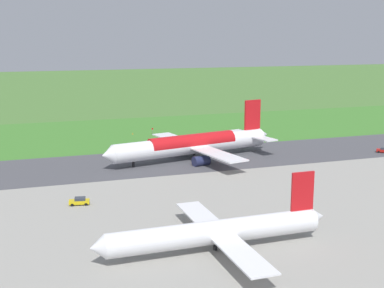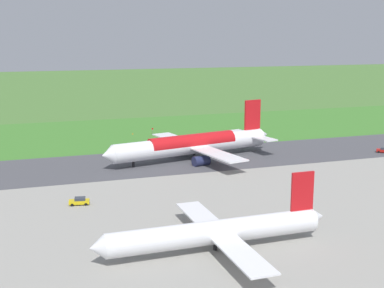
{
  "view_description": "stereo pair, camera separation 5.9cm",
  "coord_description": "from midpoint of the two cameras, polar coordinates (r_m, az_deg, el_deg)",
  "views": [
    {
      "loc": [
        42.61,
        137.43,
        34.85
      ],
      "look_at": [
        -3.06,
        0.0,
        4.5
      ],
      "focal_mm": 48.74,
      "sensor_mm": 36.0,
      "label": 1
    },
    {
      "loc": [
        42.55,
        137.44,
        34.85
      ],
      "look_at": [
        -3.06,
        0.0,
        4.5
      ],
      "focal_mm": 48.74,
      "sensor_mm": 36.0,
      "label": 2
    }
  ],
  "objects": [
    {
      "name": "airliner_main",
      "position": [
        148.18,
        0.12,
        -0.04
      ],
      "size": [
        53.77,
        44.3,
        15.88
      ],
      "color": "white",
      "rests_on": "ground"
    },
    {
      "name": "runway_asphalt",
      "position": [
        148.03,
        -1.14,
        -1.77
      ],
      "size": [
        600.0,
        30.05,
        0.06
      ],
      "primitive_type": "cube",
      "color": "#47474C",
      "rests_on": "ground"
    },
    {
      "name": "no_stopping_sign",
      "position": [
        186.41,
        -4.36,
        1.47
      ],
      "size": [
        0.6,
        0.1,
        2.38
      ],
      "color": "slate",
      "rests_on": "ground"
    },
    {
      "name": "apron_concrete",
      "position": [
        98.93,
        8.52,
        -8.91
      ],
      "size": [
        440.0,
        110.0,
        0.05
      ],
      "primitive_type": "cube",
      "color": "gray",
      "rests_on": "ground"
    },
    {
      "name": "service_car_followme",
      "position": [
        167.37,
        20.26,
        -0.63
      ],
      "size": [
        4.35,
        4.11,
        1.62
      ],
      "color": "#B21914",
      "rests_on": "ground"
    },
    {
      "name": "airliner_parked_mid",
      "position": [
        86.68,
        2.71,
        -9.54
      ],
      "size": [
        41.01,
        33.47,
        12.0
      ],
      "color": "white",
      "rests_on": "ground"
    },
    {
      "name": "grass_verge_foreground",
      "position": [
        185.39,
        -4.77,
        0.97
      ],
      "size": [
        600.0,
        80.0,
        0.04
      ],
      "primitive_type": "cube",
      "color": "#3C782B",
      "rests_on": "ground"
    },
    {
      "name": "service_car_ops",
      "position": [
        111.97,
        -12.23,
        -6.12
      ],
      "size": [
        4.44,
        2.46,
        1.62
      ],
      "color": "gold",
      "rests_on": "ground"
    },
    {
      "name": "traffic_cone_orange",
      "position": [
        187.48,
        -6.52,
        1.13
      ],
      "size": [
        0.4,
        0.4,
        0.55
      ],
      "primitive_type": "cone",
      "color": "orange",
      "rests_on": "ground"
    },
    {
      "name": "ground_plane",
      "position": [
        148.04,
        -1.14,
        -1.78
      ],
      "size": [
        800.0,
        800.0,
        0.0
      ],
      "primitive_type": "plane",
      "color": "#477233"
    }
  ]
}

